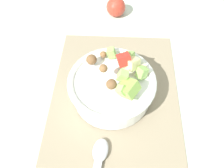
{
  "coord_description": "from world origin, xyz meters",
  "views": [
    {
      "loc": [
        -0.34,
        -0.01,
        0.53
      ],
      "look_at": [
        -0.01,
        0.01,
        0.06
      ],
      "focal_mm": 36.69,
      "sensor_mm": 36.0,
      "label": 1
    }
  ],
  "objects": [
    {
      "name": "ground_plane",
      "position": [
        0.0,
        0.0,
        0.0
      ],
      "size": [
        2.4,
        2.4,
        0.0
      ],
      "primitive_type": "plane",
      "color": "silver"
    },
    {
      "name": "whole_apple",
      "position": [
        0.33,
        0.01,
        0.03
      ],
      "size": [
        0.07,
        0.07,
        0.08
      ],
      "color": "#BC3828",
      "rests_on": "ground_plane"
    },
    {
      "name": "placemat",
      "position": [
        0.0,
        0.0,
        0.0
      ],
      "size": [
        0.42,
        0.34,
        0.01
      ],
      "primitive_type": "cube",
      "color": "gray",
      "rests_on": "ground_plane"
    },
    {
      "name": "salad_bowl",
      "position": [
        -0.01,
        0.01,
        0.05
      ],
      "size": [
        0.22,
        0.22,
        0.13
      ],
      "color": "white",
      "rests_on": "placemat"
    }
  ]
}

